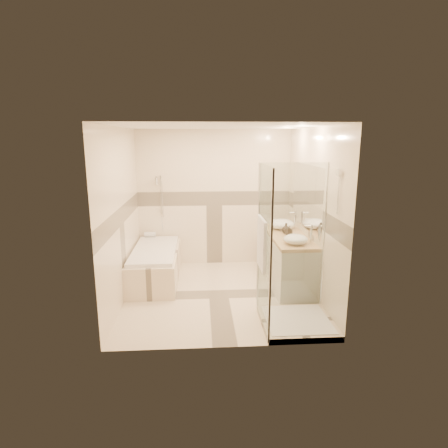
{
  "coord_description": "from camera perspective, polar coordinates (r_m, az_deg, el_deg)",
  "views": [
    {
      "loc": [
        -0.27,
        -5.36,
        2.34
      ],
      "look_at": [
        0.1,
        0.25,
        1.05
      ],
      "focal_mm": 30.0,
      "sensor_mm": 36.0,
      "label": 1
    }
  ],
  "objects": [
    {
      "name": "amenity_bottle_b",
      "position": [
        6.07,
        9.43,
        -0.63
      ],
      "size": [
        0.16,
        0.16,
        0.17
      ],
      "primitive_type": "imported",
      "rotation": [
        0.0,
        0.0,
        0.23
      ],
      "color": "black",
      "rests_on": "vanity"
    },
    {
      "name": "amenity_bottle_a",
      "position": [
        5.87,
        9.89,
        -1.09
      ],
      "size": [
        0.09,
        0.09,
        0.17
      ],
      "primitive_type": "imported",
      "rotation": [
        0.0,
        0.0,
        0.18
      ],
      "color": "black",
      "rests_on": "vanity"
    },
    {
      "name": "room",
      "position": [
        5.49,
        -0.31,
        1.56
      ],
      "size": [
        2.82,
        3.02,
        2.52
      ],
      "color": "beige",
      "rests_on": "ground"
    },
    {
      "name": "vessel_sink_far",
      "position": [
        5.49,
        10.87,
        -2.29
      ],
      "size": [
        0.35,
        0.35,
        0.14
      ],
      "primitive_type": "ellipsoid",
      "color": "white",
      "rests_on": "vanity"
    },
    {
      "name": "faucet_far",
      "position": [
        5.52,
        13.08,
        -1.31
      ],
      "size": [
        0.12,
        0.03,
        0.28
      ],
      "color": "silver",
      "rests_on": "vanity"
    },
    {
      "name": "vanity",
      "position": [
        6.13,
        9.62,
        -5.45
      ],
      "size": [
        0.58,
        1.62,
        0.85
      ],
      "color": "silver",
      "rests_on": "ground"
    },
    {
      "name": "folded_towels",
      "position": [
        6.68,
        8.2,
        0.24
      ],
      "size": [
        0.19,
        0.26,
        0.08
      ],
      "primitive_type": "cube",
      "rotation": [
        0.0,
        0.0,
        0.22
      ],
      "color": "silver",
      "rests_on": "vanity"
    },
    {
      "name": "faucet_near",
      "position": [
        6.39,
        10.73,
        0.78
      ],
      "size": [
        0.12,
        0.03,
        0.29
      ],
      "color": "silver",
      "rests_on": "vanity"
    },
    {
      "name": "bathtub",
      "position": [
        6.38,
        -10.42,
        -5.85
      ],
      "size": [
        0.75,
        1.7,
        0.56
      ],
      "color": "beige",
      "rests_on": "ground"
    },
    {
      "name": "shower_enclosure",
      "position": [
        4.88,
        9.69,
        -9.35
      ],
      "size": [
        0.96,
        0.93,
        2.04
      ],
      "color": "beige",
      "rests_on": "ground"
    },
    {
      "name": "rolled_towel",
      "position": [
        7.04,
        -11.2,
        -1.57
      ],
      "size": [
        0.2,
        0.09,
        0.09
      ],
      "primitive_type": "cylinder",
      "rotation": [
        0.0,
        1.57,
        0.0
      ],
      "color": "silver",
      "rests_on": "bathtub"
    },
    {
      "name": "vessel_sink_near",
      "position": [
        6.35,
        8.82,
        -0.01
      ],
      "size": [
        0.42,
        0.42,
        0.17
      ],
      "primitive_type": "ellipsoid",
      "color": "white",
      "rests_on": "vanity"
    }
  ]
}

